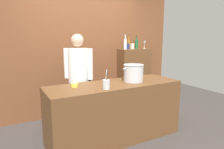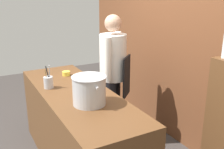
# 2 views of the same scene
# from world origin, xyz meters

# --- Properties ---
(ground_plane) EXTENTS (8.00, 8.00, 0.00)m
(ground_plane) POSITION_xyz_m (0.00, 0.00, 0.00)
(ground_plane) COLOR #383330
(brick_back_panel) EXTENTS (4.40, 0.10, 3.00)m
(brick_back_panel) POSITION_xyz_m (0.00, 1.40, 1.50)
(brick_back_panel) COLOR brown
(brick_back_panel) RESTS_ON ground_plane
(prep_counter) EXTENTS (2.11, 0.70, 0.90)m
(prep_counter) POSITION_xyz_m (0.00, 0.00, 0.45)
(prep_counter) COLOR brown
(prep_counter) RESTS_ON ground_plane
(bar_cabinet) EXTENTS (0.76, 0.32, 1.34)m
(bar_cabinet) POSITION_xyz_m (1.21, 1.19, 0.67)
(bar_cabinet) COLOR brown
(bar_cabinet) RESTS_ON ground_plane
(chef) EXTENTS (0.44, 0.44, 1.66)m
(chef) POSITION_xyz_m (-0.35, 0.64, 0.96)
(chef) COLOR black
(chef) RESTS_ON ground_plane
(stockpot_large) EXTENTS (0.39, 0.33, 0.28)m
(stockpot_large) POSITION_xyz_m (0.34, 0.00, 1.04)
(stockpot_large) COLOR #B7BABF
(stockpot_large) RESTS_ON prep_counter
(utensil_crock) EXTENTS (0.10, 0.10, 0.27)m
(utensil_crock) POSITION_xyz_m (-0.27, -0.22, 0.97)
(utensil_crock) COLOR #B7BABF
(utensil_crock) RESTS_ON prep_counter
(butter_jar) EXTENTS (0.10, 0.10, 0.05)m
(butter_jar) POSITION_xyz_m (-0.61, 0.10, 0.93)
(butter_jar) COLOR yellow
(butter_jar) RESTS_ON prep_counter
(wine_bottle_clear) EXTENTS (0.07, 0.07, 0.34)m
(wine_bottle_clear) POSITION_xyz_m (0.91, 1.12, 1.46)
(wine_bottle_clear) COLOR silver
(wine_bottle_clear) RESTS_ON bar_cabinet
(wine_bottle_green) EXTENTS (0.08, 0.08, 0.30)m
(wine_bottle_green) POSITION_xyz_m (1.28, 1.22, 1.45)
(wine_bottle_green) COLOR #1E592D
(wine_bottle_green) RESTS_ON bar_cabinet
(wine_bottle_amber) EXTENTS (0.07, 0.07, 0.32)m
(wine_bottle_amber) POSITION_xyz_m (1.09, 1.27, 1.45)
(wine_bottle_amber) COLOR #8C5919
(wine_bottle_amber) RESTS_ON bar_cabinet
(wine_glass_wide) EXTENTS (0.07, 0.07, 0.18)m
(wine_glass_wide) POSITION_xyz_m (1.44, 1.13, 1.47)
(wine_glass_wide) COLOR silver
(wine_glass_wide) RESTS_ON bar_cabinet
(spice_tin_navy) EXTENTS (0.09, 0.09, 0.12)m
(spice_tin_navy) POSITION_xyz_m (0.99, 1.19, 1.40)
(spice_tin_navy) COLOR navy
(spice_tin_navy) RESTS_ON bar_cabinet
(spice_tin_cream) EXTENTS (0.08, 0.08, 0.13)m
(spice_tin_cream) POSITION_xyz_m (1.10, 1.14, 1.40)
(spice_tin_cream) COLOR beige
(spice_tin_cream) RESTS_ON bar_cabinet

